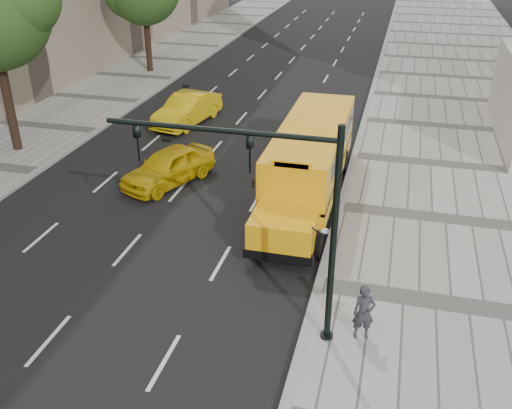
% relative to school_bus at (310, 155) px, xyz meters
% --- Properties ---
extents(ground, '(140.00, 140.00, 0.00)m').
position_rel_school_bus_xyz_m(ground, '(-4.50, -1.14, -1.76)').
color(ground, black).
rests_on(ground, ground).
extents(sidewalk_museum, '(12.00, 140.00, 0.15)m').
position_rel_school_bus_xyz_m(sidewalk_museum, '(7.50, -1.14, -1.69)').
color(sidewalk_museum, '#9B9992').
rests_on(sidewalk_museum, ground).
extents(curb_museum, '(0.30, 140.00, 0.15)m').
position_rel_school_bus_xyz_m(curb_museum, '(1.50, -1.14, -1.69)').
color(curb_museum, gray).
rests_on(curb_museum, ground).
extents(curb_far, '(0.30, 140.00, 0.15)m').
position_rel_school_bus_xyz_m(curb_far, '(-12.50, -1.14, -1.69)').
color(curb_far, gray).
rests_on(curb_far, ground).
extents(school_bus, '(2.96, 11.56, 3.19)m').
position_rel_school_bus_xyz_m(school_bus, '(0.00, 0.00, 0.00)').
color(school_bus, '#F8A50E').
rests_on(school_bus, ground).
extents(taxi_near, '(3.53, 4.97, 1.57)m').
position_rel_school_bus_xyz_m(taxi_near, '(-6.19, -0.49, -0.98)').
color(taxi_near, gold).
rests_on(taxi_near, ground).
extents(taxi_far, '(2.71, 5.32, 1.67)m').
position_rel_school_bus_xyz_m(taxi_far, '(-8.22, 7.22, -0.93)').
color(taxi_far, gold).
rests_on(taxi_far, ground).
extents(pedestrian, '(0.69, 0.54, 1.67)m').
position_rel_school_bus_xyz_m(pedestrian, '(3.04, -8.95, -0.78)').
color(pedestrian, '#2C2C33').
rests_on(pedestrian, sidewalk_museum).
extents(traffic_signal, '(6.18, 0.36, 6.40)m').
position_rel_school_bus_xyz_m(traffic_signal, '(0.69, -9.20, 2.33)').
color(traffic_signal, black).
rests_on(traffic_signal, ground).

